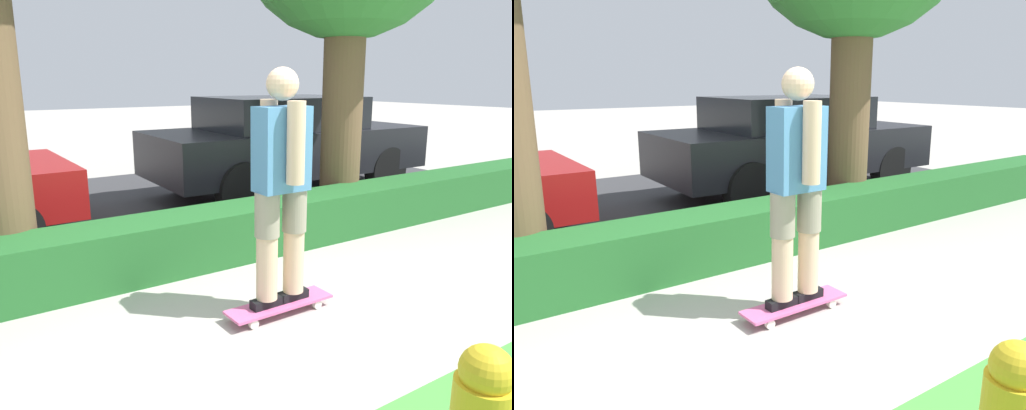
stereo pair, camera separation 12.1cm
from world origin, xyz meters
TOP-DOWN VIEW (x-y plane):
  - ground_plane at (0.00, 0.00)m, footprint 60.00×60.00m
  - street_asphalt at (0.00, 4.20)m, footprint 12.59×5.00m
  - hedge_row at (0.00, 1.60)m, footprint 12.59×0.60m
  - skateboard at (0.00, 0.26)m, footprint 0.90×0.24m
  - skater_person at (0.00, 0.26)m, footprint 0.51×0.46m
  - parked_car_middle at (2.63, 3.75)m, footprint 4.48×1.97m

SIDE VIEW (x-z plane):
  - ground_plane at x=0.00m, z-range 0.00..0.00m
  - street_asphalt at x=0.00m, z-range 0.00..0.01m
  - skateboard at x=0.00m, z-range 0.03..0.12m
  - hedge_row at x=0.00m, z-range 0.00..0.53m
  - parked_car_middle at x=2.63m, z-range 0.06..1.59m
  - skater_person at x=0.00m, z-range 0.16..1.94m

